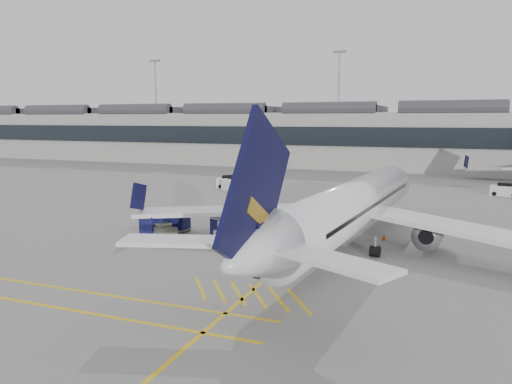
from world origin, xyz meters
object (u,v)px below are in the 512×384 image
(pushback_tug, at_px, (163,231))
(ramp_agent_a, at_px, (251,220))
(ramp_agent_b, at_px, (229,222))
(baggage_cart_a, at_px, (179,220))
(airliner_main, at_px, (349,208))
(belt_loader, at_px, (236,231))

(pushback_tug, bearing_deg, ramp_agent_a, 65.50)
(ramp_agent_b, bearing_deg, baggage_cart_a, 2.48)
(airliner_main, height_order, ramp_agent_b, airliner_main)
(ramp_agent_b, bearing_deg, airliner_main, 158.71)
(belt_loader, relative_size, baggage_cart_a, 2.58)
(ramp_agent_a, bearing_deg, ramp_agent_b, -160.06)
(ramp_agent_b, relative_size, pushback_tug, 0.70)
(ramp_agent_b, xyz_separation_m, pushback_tug, (-4.23, -4.00, -0.35))
(belt_loader, relative_size, ramp_agent_b, 2.62)
(baggage_cart_a, height_order, ramp_agent_a, same)
(airliner_main, xyz_separation_m, belt_loader, (-9.40, -0.21, -2.52))
(ramp_agent_a, distance_m, ramp_agent_b, 2.06)
(baggage_cart_a, bearing_deg, ramp_agent_b, 17.46)
(baggage_cart_a, height_order, ramp_agent_b, baggage_cart_a)
(ramp_agent_a, height_order, ramp_agent_b, ramp_agent_a)
(airliner_main, bearing_deg, baggage_cart_a, -175.47)
(airliner_main, distance_m, belt_loader, 9.73)
(baggage_cart_a, bearing_deg, airliner_main, 0.57)
(airliner_main, relative_size, baggage_cart_a, 21.12)
(airliner_main, relative_size, ramp_agent_b, 21.39)
(pushback_tug, bearing_deg, ramp_agent_b, 65.26)
(ramp_agent_a, relative_size, ramp_agent_b, 1.01)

